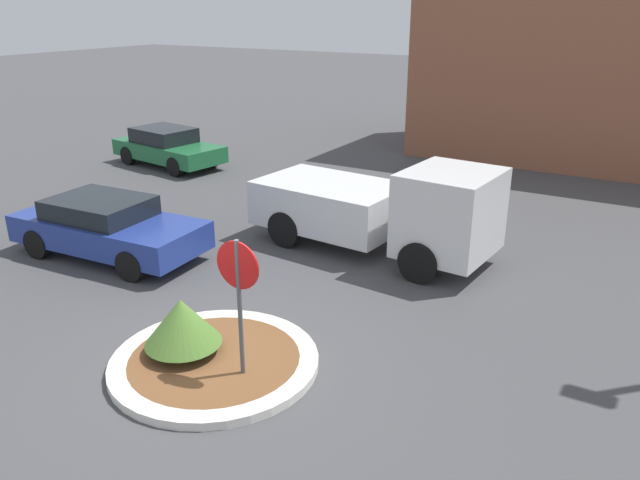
% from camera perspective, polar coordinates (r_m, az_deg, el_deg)
% --- Properties ---
extents(ground_plane, '(120.00, 120.00, 0.00)m').
position_cam_1_polar(ground_plane, '(10.35, -9.57, -11.24)').
color(ground_plane, '#474749').
extents(traffic_island, '(3.33, 3.33, 0.14)m').
position_cam_1_polar(traffic_island, '(10.31, -9.59, -10.90)').
color(traffic_island, silver).
rests_on(traffic_island, ground_plane).
extents(stop_sign, '(0.74, 0.07, 2.32)m').
position_cam_1_polar(stop_sign, '(9.14, -7.45, -4.13)').
color(stop_sign, '#4C4C51').
rests_on(stop_sign, ground_plane).
extents(island_shrub, '(1.24, 1.24, 0.94)m').
position_cam_1_polar(island_shrub, '(10.25, -12.53, -7.27)').
color(island_shrub, brown).
rests_on(island_shrub, traffic_island).
extents(utility_truck, '(5.83, 2.64, 2.18)m').
position_cam_1_polar(utility_truck, '(14.28, 5.66, 2.87)').
color(utility_truck, silver).
rests_on(utility_truck, ground_plane).
extents(storefront_building, '(13.99, 6.07, 7.40)m').
position_cam_1_polar(storefront_building, '(24.99, 26.45, 14.80)').
color(storefront_building, '#93563D').
rests_on(storefront_building, ground_plane).
extents(parked_sedan_green, '(4.43, 2.38, 1.33)m').
position_cam_1_polar(parked_sedan_green, '(22.92, -13.76, 8.29)').
color(parked_sedan_green, '#1E6638').
rests_on(parked_sedan_green, ground_plane).
extents(parked_sedan_blue, '(4.57, 2.12, 1.35)m').
position_cam_1_polar(parked_sedan_blue, '(14.93, -18.86, 1.17)').
color(parked_sedan_blue, navy).
rests_on(parked_sedan_blue, ground_plane).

